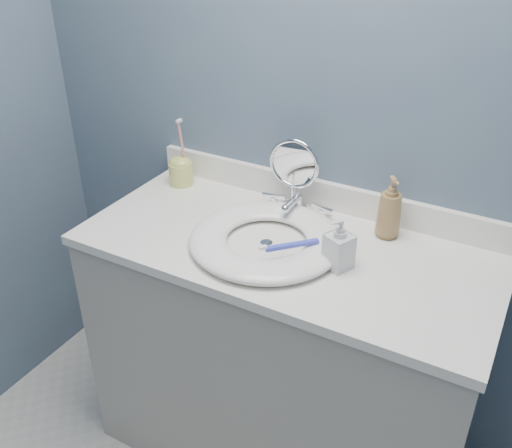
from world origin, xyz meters
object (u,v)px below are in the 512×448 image
Objects in this scene: makeup_mirror at (294,172)px; soap_bottle_clear at (339,243)px; soap_bottle_amber at (390,207)px; toothbrush_holder at (181,169)px.

makeup_mirror reaches higher than soap_bottle_clear.
soap_bottle_amber is 0.23m from soap_bottle_clear.
soap_bottle_clear is at bearing -143.10° from soap_bottle_amber.
makeup_mirror is at bearing 2.62° from toothbrush_holder.
makeup_mirror reaches higher than soap_bottle_amber.
toothbrush_holder reaches higher than soap_bottle_amber.
makeup_mirror is 1.64× the size of soap_bottle_clear.
soap_bottle_amber reaches higher than soap_bottle_clear.
makeup_mirror is at bearing 142.11° from soap_bottle_amber.
makeup_mirror is 0.34m from soap_bottle_clear.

